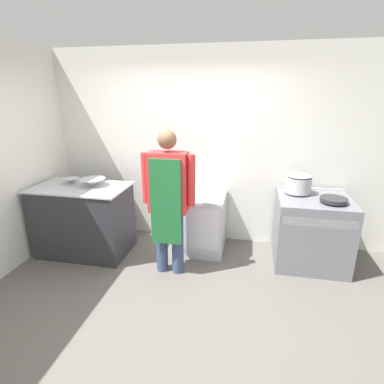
{
  "coord_description": "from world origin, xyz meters",
  "views": [
    {
      "loc": [
        0.77,
        -2.51,
        2.08
      ],
      "look_at": [
        0.09,
        0.88,
        0.95
      ],
      "focal_mm": 28.0,
      "sensor_mm": 36.0,
      "label": 1
    }
  ],
  "objects_px": {
    "person_cook": "(168,196)",
    "stock_pot": "(298,183)",
    "stove": "(311,231)",
    "saute_pan": "(334,200)",
    "fridge_unit": "(204,222)",
    "mixing_bowl": "(93,182)"
  },
  "relations": [
    {
      "from": "fridge_unit",
      "to": "saute_pan",
      "type": "xyz_separation_m",
      "value": [
        1.56,
        -0.22,
        0.51
      ]
    },
    {
      "from": "person_cook",
      "to": "stove",
      "type": "bearing_deg",
      "value": 18.31
    },
    {
      "from": "fridge_unit",
      "to": "person_cook",
      "type": "relative_size",
      "value": 0.47
    },
    {
      "from": "stove",
      "to": "saute_pan",
      "type": "height_order",
      "value": "saute_pan"
    },
    {
      "from": "person_cook",
      "to": "mixing_bowl",
      "type": "xyz_separation_m",
      "value": [
        -1.12,
        0.32,
        0.01
      ]
    },
    {
      "from": "stove",
      "to": "person_cook",
      "type": "bearing_deg",
      "value": -161.69
    },
    {
      "from": "stove",
      "to": "saute_pan",
      "type": "distance_m",
      "value": 0.53
    },
    {
      "from": "fridge_unit",
      "to": "mixing_bowl",
      "type": "relative_size",
      "value": 2.39
    },
    {
      "from": "stove",
      "to": "stock_pot",
      "type": "xyz_separation_m",
      "value": [
        -0.2,
        0.14,
        0.58
      ]
    },
    {
      "from": "stock_pot",
      "to": "fridge_unit",
      "type": "bearing_deg",
      "value": -177.4
    },
    {
      "from": "person_cook",
      "to": "stock_pot",
      "type": "relative_size",
      "value": 5.43
    },
    {
      "from": "stock_pot",
      "to": "saute_pan",
      "type": "height_order",
      "value": "stock_pot"
    },
    {
      "from": "stove",
      "to": "fridge_unit",
      "type": "distance_m",
      "value": 1.39
    },
    {
      "from": "person_cook",
      "to": "stock_pot",
      "type": "height_order",
      "value": "person_cook"
    },
    {
      "from": "mixing_bowl",
      "to": "stock_pot",
      "type": "distance_m",
      "value": 2.65
    },
    {
      "from": "person_cook",
      "to": "mixing_bowl",
      "type": "distance_m",
      "value": 1.16
    },
    {
      "from": "stove",
      "to": "saute_pan",
      "type": "xyz_separation_m",
      "value": [
        0.17,
        -0.14,
        0.48
      ]
    },
    {
      "from": "person_cook",
      "to": "saute_pan",
      "type": "relative_size",
      "value": 5.65
    },
    {
      "from": "fridge_unit",
      "to": "person_cook",
      "type": "bearing_deg",
      "value": -115.99
    },
    {
      "from": "mixing_bowl",
      "to": "saute_pan",
      "type": "height_order",
      "value": "mixing_bowl"
    },
    {
      "from": "stove",
      "to": "stock_pot",
      "type": "relative_size",
      "value": 2.82
    },
    {
      "from": "fridge_unit",
      "to": "stock_pot",
      "type": "bearing_deg",
      "value": 2.6
    }
  ]
}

